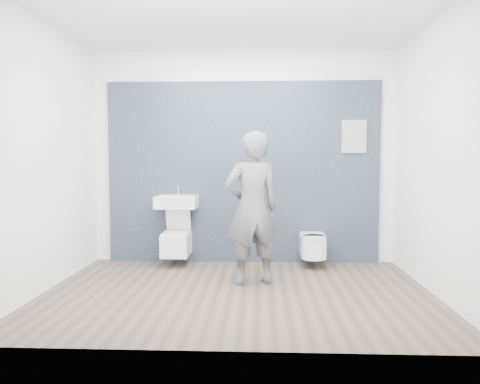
{
  "coord_description": "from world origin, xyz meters",
  "views": [
    {
      "loc": [
        0.24,
        -4.75,
        1.37
      ],
      "look_at": [
        0.0,
        0.6,
        1.0
      ],
      "focal_mm": 35.0,
      "sensor_mm": 36.0,
      "label": 1
    }
  ],
  "objects_px": {
    "toilet_square": "(176,242)",
    "toilet_rounded": "(313,246)",
    "washbasin": "(177,202)",
    "visitor": "(252,208)"
  },
  "relations": [
    {
      "from": "toilet_rounded",
      "to": "washbasin",
      "type": "bearing_deg",
      "value": 177.77
    },
    {
      "from": "toilet_rounded",
      "to": "toilet_square",
      "type": "bearing_deg",
      "value": 179.13
    },
    {
      "from": "toilet_rounded",
      "to": "visitor",
      "type": "bearing_deg",
      "value": -132.6
    },
    {
      "from": "toilet_square",
      "to": "toilet_rounded",
      "type": "height_order",
      "value": "toilet_square"
    },
    {
      "from": "visitor",
      "to": "toilet_rounded",
      "type": "bearing_deg",
      "value": -150.38
    },
    {
      "from": "washbasin",
      "to": "visitor",
      "type": "xyz_separation_m",
      "value": [
        1.0,
        -0.9,
        0.01
      ]
    },
    {
      "from": "washbasin",
      "to": "visitor",
      "type": "relative_size",
      "value": 0.32
    },
    {
      "from": "washbasin",
      "to": "toilet_rounded",
      "type": "relative_size",
      "value": 0.99
    },
    {
      "from": "washbasin",
      "to": "toilet_rounded",
      "type": "distance_m",
      "value": 1.85
    },
    {
      "from": "toilet_square",
      "to": "toilet_rounded",
      "type": "xyz_separation_m",
      "value": [
        1.76,
        -0.03,
        -0.03
      ]
    }
  ]
}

